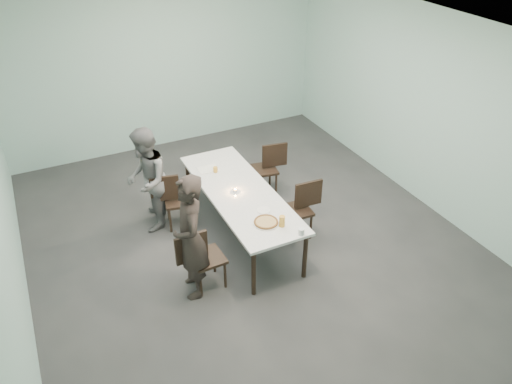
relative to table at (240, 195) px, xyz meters
name	(u,v)px	position (x,y,z in m)	size (l,w,h in m)	color
ground	(247,239)	(0.03, -0.17, -0.69)	(7.00, 7.00, 0.00)	#333335
room_shell	(246,112)	(0.03, -0.17, 1.33)	(6.02, 7.02, 3.01)	#A6D1CA
table	(240,195)	(0.00, 0.00, 0.00)	(0.91, 2.60, 0.75)	white
chair_near_left	(201,256)	(-0.91, -0.79, -0.19)	(0.62, 0.44, 0.87)	black
chair_far_left	(173,197)	(-0.79, 0.64, -0.19)	(0.64, 0.50, 0.87)	black
chair_near_right	(301,205)	(0.79, -0.38, -0.19)	(0.62, 0.45, 0.87)	black
chair_far_right	(268,165)	(0.90, 0.87, -0.19)	(0.64, 0.49, 0.87)	black
diner_near	(190,238)	(-1.03, -0.82, 0.15)	(0.62, 0.40, 1.69)	black
diner_far	(147,180)	(-1.12, 0.80, 0.10)	(0.77, 0.60, 1.59)	slate
pizza	(266,222)	(-0.01, -0.84, 0.08)	(0.34, 0.34, 0.04)	white
side_plate	(263,210)	(0.09, -0.57, 0.06)	(0.18, 0.18, 0.01)	white
beer_glass	(282,221)	(0.14, -0.98, 0.13)	(0.08, 0.08, 0.15)	gold
water_tumbler	(301,232)	(0.27, -1.24, 0.10)	(0.08, 0.08, 0.09)	silver
tealight	(235,191)	(-0.07, 0.01, 0.08)	(0.06, 0.06, 0.05)	silver
amber_tumbler	(215,170)	(-0.11, 0.65, 0.10)	(0.07, 0.07, 0.08)	gold
menu	(208,169)	(-0.18, 0.77, 0.06)	(0.30, 0.22, 0.01)	silver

